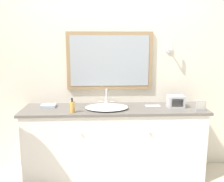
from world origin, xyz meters
TOP-DOWN VIEW (x-y plane):
  - wall_back at (-0.00, 0.56)m, footprint 8.00×0.18m
  - vanity_counter at (0.00, 0.27)m, footprint 2.10×0.53m
  - sink_basin at (-0.09, 0.25)m, footprint 0.49×0.41m
  - soap_bottle at (-0.46, 0.11)m, footprint 0.05×0.05m
  - appliance_box at (0.72, 0.28)m, footprint 0.19×0.14m
  - picture_frame at (0.95, 0.11)m, footprint 0.11×0.01m
  - hand_towel_near_sink at (-0.77, 0.35)m, footprint 0.17×0.14m
  - metal_tray at (0.46, 0.32)m, footprint 0.17×0.10m

SIDE VIEW (x-z plane):
  - vanity_counter at x=0.00m, z-range 0.00..0.85m
  - metal_tray at x=0.46m, z-range 0.85..0.86m
  - hand_towel_near_sink at x=-0.77m, z-range 0.85..0.88m
  - sink_basin at x=-0.09m, z-range 0.77..0.96m
  - picture_frame at x=0.95m, z-range 0.85..0.96m
  - soap_bottle at x=-0.46m, z-range 0.83..0.99m
  - appliance_box at x=0.72m, z-range 0.85..0.98m
  - wall_back at x=0.00m, z-range 0.00..2.55m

